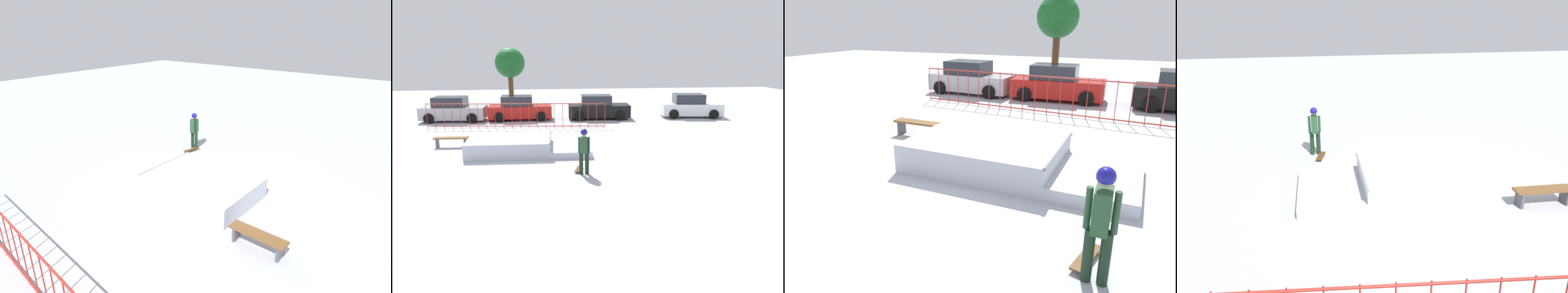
# 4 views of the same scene
# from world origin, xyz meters

# --- Properties ---
(ground_plane) EXTENTS (60.00, 60.00, 0.00)m
(ground_plane) POSITION_xyz_m (0.00, 0.00, 0.00)
(ground_plane) COLOR #B2B7C1
(skate_ramp) EXTENTS (5.47, 2.76, 0.74)m
(skate_ramp) POSITION_xyz_m (0.58, 0.27, 0.32)
(skate_ramp) COLOR silver
(skate_ramp) RESTS_ON ground
(skater) EXTENTS (0.44, 0.38, 1.73)m
(skater) POSITION_xyz_m (3.08, -3.10, 1.01)
(skater) COLOR black
(skater) RESTS_ON ground
(skateboard) EXTENTS (0.41, 0.82, 0.09)m
(skateboard) POSITION_xyz_m (2.92, -2.68, 0.08)
(skateboard) COLOR #593314
(skateboard) RESTS_ON ground
(park_bench) EXTENTS (1.61, 0.45, 0.48)m
(park_bench) POSITION_xyz_m (-2.79, 1.75, 0.36)
(park_bench) COLOR brown
(park_bench) RESTS_ON ground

